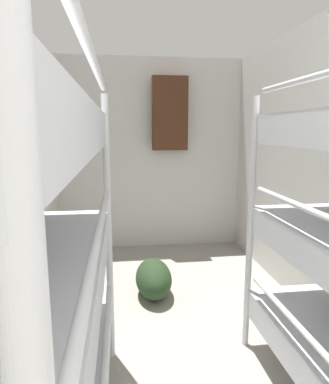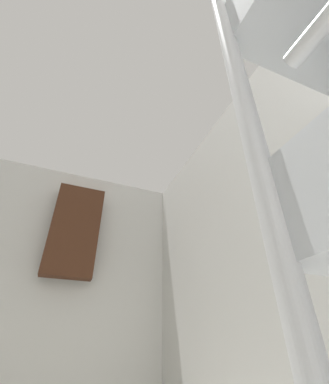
% 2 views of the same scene
% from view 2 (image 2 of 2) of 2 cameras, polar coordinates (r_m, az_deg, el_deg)
% --- Properties ---
extents(wall_back, '(2.48, 0.06, 2.45)m').
position_cam_2_polar(wall_back, '(2.62, -27.01, -18.47)').
color(wall_back, silver).
rests_on(wall_back, ground_plane).
extents(hanging_coat, '(0.44, 0.12, 0.90)m').
position_cam_2_polar(hanging_coat, '(2.62, -19.26, -7.91)').
color(hanging_coat, '#472819').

